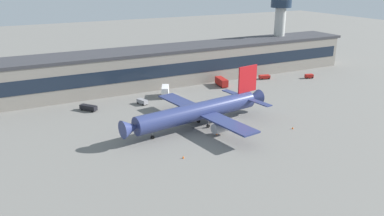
% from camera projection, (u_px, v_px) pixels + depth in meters
% --- Properties ---
extents(ground_plane, '(600.00, 600.00, 0.00)m').
position_uv_depth(ground_plane, '(233.00, 121.00, 126.93)').
color(ground_plane, slate).
extents(terminal_building, '(186.96, 19.62, 15.59)m').
position_uv_depth(terminal_building, '(166.00, 65.00, 169.13)').
color(terminal_building, gray).
rests_on(terminal_building, ground_plane).
extents(airliner, '(52.61, 44.86, 16.80)m').
position_uv_depth(airliner, '(200.00, 111.00, 121.01)').
color(airliner, navy).
rests_on(airliner, ground_plane).
extents(control_tower, '(10.25, 10.25, 35.69)m').
position_uv_depth(control_tower, '(280.00, 23.00, 195.70)').
color(control_tower, '#B7B7B2').
rests_on(control_tower, ground_plane).
extents(pushback_tractor, '(5.27, 3.62, 1.75)m').
position_uv_depth(pushback_tractor, '(265.00, 77.00, 177.26)').
color(pushback_tractor, red).
rests_on(pushback_tractor, ground_plane).
extents(catering_truck, '(5.49, 7.61, 4.15)m').
position_uv_depth(catering_truck, '(165.00, 91.00, 151.45)').
color(catering_truck, white).
rests_on(catering_truck, ground_plane).
extents(belt_loader, '(5.49, 6.29, 1.95)m').
position_uv_depth(belt_loader, '(88.00, 107.00, 136.25)').
color(belt_loader, black).
rests_on(belt_loader, ground_plane).
extents(follow_me_car, '(3.18, 4.77, 1.85)m').
position_uv_depth(follow_me_car, '(142.00, 101.00, 142.80)').
color(follow_me_car, gray).
rests_on(follow_me_car, ground_plane).
extents(fuel_truck, '(4.02, 8.72, 3.35)m').
position_uv_depth(fuel_truck, '(222.00, 82.00, 165.90)').
color(fuel_truck, red).
rests_on(fuel_truck, ground_plane).
extents(baggage_tug, '(3.96, 2.77, 1.85)m').
position_uv_depth(baggage_tug, '(309.00, 76.00, 178.48)').
color(baggage_tug, red).
rests_on(baggage_tug, ground_plane).
extents(traffic_cone_0, '(0.58, 0.58, 0.73)m').
position_uv_depth(traffic_cone_0, '(293.00, 128.00, 120.34)').
color(traffic_cone_0, '#F2590C').
rests_on(traffic_cone_0, ground_plane).
extents(traffic_cone_1, '(0.56, 0.56, 0.70)m').
position_uv_depth(traffic_cone_1, '(217.00, 133.00, 116.18)').
color(traffic_cone_1, '#F2590C').
rests_on(traffic_cone_1, ground_plane).
extents(traffic_cone_2, '(0.55, 0.55, 0.69)m').
position_uv_depth(traffic_cone_2, '(183.00, 157.00, 101.20)').
color(traffic_cone_2, '#F2590C').
rests_on(traffic_cone_2, ground_plane).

